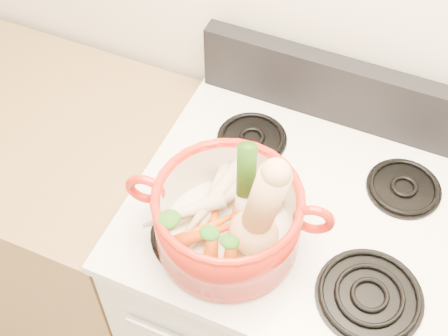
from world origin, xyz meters
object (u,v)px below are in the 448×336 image
at_px(stove_body, 289,303).
at_px(leek, 245,188).
at_px(dutch_oven, 228,218).
at_px(squash, 255,209).

relative_size(stove_body, leek, 3.70).
relative_size(dutch_oven, squash, 1.16).
distance_m(dutch_oven, leek, 0.09).
height_order(stove_body, dutch_oven, dutch_oven).
distance_m(squash, leek, 0.06).
bearing_deg(squash, dutch_oven, 177.31).
xyz_separation_m(stove_body, leek, (-0.11, -0.12, 0.66)).
bearing_deg(dutch_oven, stove_body, 38.76).
xyz_separation_m(stove_body, dutch_oven, (-0.13, -0.15, 0.58)).
bearing_deg(dutch_oven, leek, 44.73).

